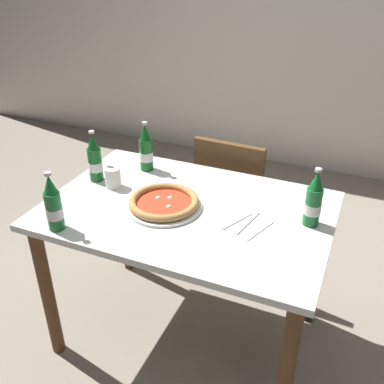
{
  "coord_description": "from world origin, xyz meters",
  "views": [
    {
      "loc": [
        0.64,
        -1.45,
        1.73
      ],
      "look_at": [
        0.0,
        0.05,
        0.8
      ],
      "focal_mm": 41.04,
      "sensor_mm": 36.0,
      "label": 1
    }
  ],
  "objects": [
    {
      "name": "pizza_margherita_near",
      "position": [
        -0.09,
        -0.04,
        0.77
      ],
      "size": [
        0.33,
        0.33,
        0.04
      ],
      "color": "white",
      "rests_on": "dining_table_main"
    },
    {
      "name": "napkin_with_cutlery",
      "position": [
        0.25,
        -0.02,
        0.75
      ],
      "size": [
        0.23,
        0.23,
        0.01
      ],
      "color": "white",
      "rests_on": "dining_table_main"
    },
    {
      "name": "dining_table_main",
      "position": [
        0.0,
        0.0,
        0.64
      ],
      "size": [
        1.2,
        0.8,
        0.75
      ],
      "color": "silver",
      "rests_on": "ground_plane"
    },
    {
      "name": "chair_behind_table",
      "position": [
        0.02,
        0.61,
        0.48
      ],
      "size": [
        0.42,
        0.42,
        0.85
      ],
      "rotation": [
        0.0,
        0.0,
        3.1
      ],
      "color": "brown",
      "rests_on": "ground_plane"
    },
    {
      "name": "back_wall_tiled",
      "position": [
        0.0,
        2.2,
        1.3
      ],
      "size": [
        7.0,
        0.1,
        2.6
      ],
      "primitive_type": "cube",
      "color": "silver",
      "rests_on": "ground_plane"
    },
    {
      "name": "paper_cup",
      "position": [
        -0.39,
        0.04,
        0.8
      ],
      "size": [
        0.07,
        0.07,
        0.09
      ],
      "primitive_type": "cylinder",
      "color": "white",
      "rests_on": "dining_table_main"
    },
    {
      "name": "beer_bottle_center",
      "position": [
        -0.49,
        0.06,
        0.85
      ],
      "size": [
        0.07,
        0.07,
        0.25
      ],
      "color": "#14591E",
      "rests_on": "dining_table_main"
    },
    {
      "name": "beer_bottle_right",
      "position": [
        0.5,
        0.08,
        0.85
      ],
      "size": [
        0.07,
        0.07,
        0.25
      ],
      "color": "#196B2D",
      "rests_on": "dining_table_main"
    },
    {
      "name": "beer_bottle_extra",
      "position": [
        -0.33,
        0.25,
        0.85
      ],
      "size": [
        0.07,
        0.07,
        0.25
      ],
      "color": "#14591E",
      "rests_on": "dining_table_main"
    },
    {
      "name": "beer_bottle_left",
      "position": [
        -0.41,
        -0.34,
        0.85
      ],
      "size": [
        0.07,
        0.07,
        0.25
      ],
      "color": "#196B2D",
      "rests_on": "dining_table_main"
    },
    {
      "name": "ground_plane",
      "position": [
        0.0,
        0.0,
        0.0
      ],
      "size": [
        8.0,
        8.0,
        0.0
      ],
      "primitive_type": "plane",
      "color": "gray"
    }
  ]
}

